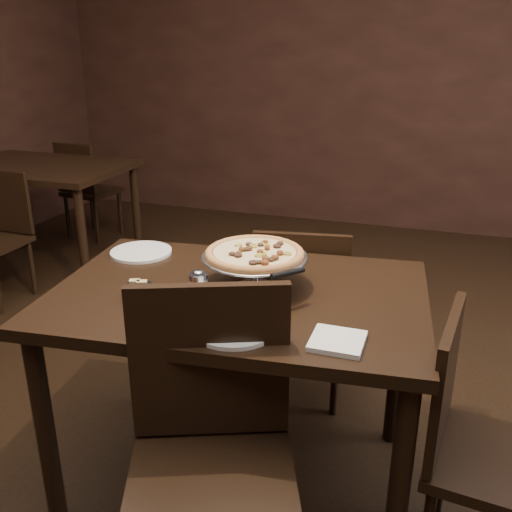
% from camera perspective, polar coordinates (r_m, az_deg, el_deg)
% --- Properties ---
extents(room, '(6.04, 7.04, 2.84)m').
position_cam_1_polar(room, '(1.85, 1.32, 13.42)').
color(room, black).
rests_on(room, ground).
extents(dining_table, '(1.38, 0.99, 0.81)m').
position_cam_1_polar(dining_table, '(2.05, -1.78, -6.25)').
color(dining_table, black).
rests_on(dining_table, ground).
extents(background_table, '(1.26, 0.84, 0.79)m').
position_cam_1_polar(background_table, '(4.51, -20.76, 7.25)').
color(background_table, black).
rests_on(background_table, ground).
extents(pizza_stand, '(0.38, 0.38, 0.15)m').
position_cam_1_polar(pizza_stand, '(1.99, -0.14, 0.21)').
color(pizza_stand, '#B6B6BD').
rests_on(pizza_stand, dining_table).
extents(parmesan_shaker, '(0.06, 0.06, 0.11)m').
position_cam_1_polar(parmesan_shaker, '(1.92, -5.77, -3.06)').
color(parmesan_shaker, '#F8F5C1').
rests_on(parmesan_shaker, dining_table).
extents(pepper_flake_shaker, '(0.06, 0.06, 0.10)m').
position_cam_1_polar(pepper_flake_shaker, '(1.83, -6.38, -4.56)').
color(pepper_flake_shaker, maroon).
rests_on(pepper_flake_shaker, dining_table).
extents(packet_caddy, '(0.09, 0.09, 0.07)m').
position_cam_1_polar(packet_caddy, '(1.97, -11.60, -3.46)').
color(packet_caddy, black).
rests_on(packet_caddy, dining_table).
extents(napkin_stack, '(0.15, 0.15, 0.02)m').
position_cam_1_polar(napkin_stack, '(1.69, 8.14, -8.42)').
color(napkin_stack, silver).
rests_on(napkin_stack, dining_table).
extents(plate_left, '(0.25, 0.25, 0.01)m').
position_cam_1_polar(plate_left, '(2.40, -11.42, 0.40)').
color(plate_left, white).
rests_on(plate_left, dining_table).
extents(plate_near, '(0.27, 0.27, 0.01)m').
position_cam_1_polar(plate_near, '(1.75, -2.18, -7.16)').
color(plate_near, white).
rests_on(plate_near, dining_table).
extents(serving_spatula, '(0.17, 0.17, 0.02)m').
position_cam_1_polar(serving_spatula, '(1.83, 3.19, -1.78)').
color(serving_spatula, '#B6B6BD').
rests_on(serving_spatula, pizza_stand).
extents(chair_far, '(0.48, 0.48, 0.89)m').
position_cam_1_polar(chair_far, '(2.64, 4.59, -5.26)').
color(chair_far, black).
rests_on(chair_far, ground).
extents(chair_near, '(0.61, 0.61, 1.00)m').
position_cam_1_polar(chair_near, '(1.72, -4.49, -18.75)').
color(chair_near, black).
rests_on(chair_near, ground).
extents(chair_side, '(0.46, 0.46, 0.88)m').
position_cam_1_polar(chair_side, '(1.97, 21.21, -16.85)').
color(chair_side, black).
rests_on(chair_side, ground).
extents(bg_chair_far, '(0.44, 0.44, 0.84)m').
position_cam_1_polar(bg_chair_far, '(5.13, -16.64, 6.65)').
color(bg_chair_far, black).
rests_on(bg_chair_far, ground).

